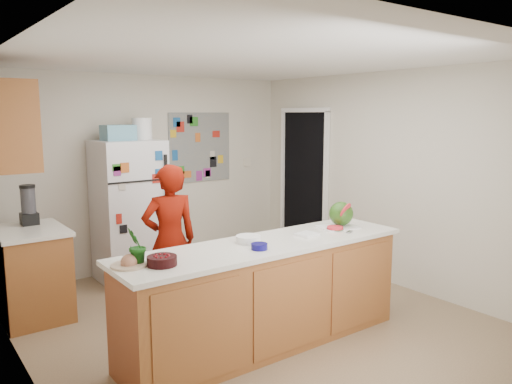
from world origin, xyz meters
TOP-DOWN VIEW (x-y plane):
  - floor at (0.00, 0.00)m, footprint 4.00×4.50m
  - wall_back at (0.00, 2.26)m, footprint 4.00×0.02m
  - wall_left at (-2.01, 0.00)m, footprint 0.02×4.50m
  - wall_right at (2.01, 0.00)m, footprint 0.02×4.50m
  - ceiling at (0.00, 0.00)m, footprint 4.00×4.50m
  - doorway at (1.99, 1.45)m, footprint 0.03×0.85m
  - peninsula_base at (-0.20, -0.50)m, footprint 2.60×0.62m
  - peninsula_top at (-0.20, -0.50)m, footprint 2.68×0.70m
  - side_counter_base at (-1.69, 1.35)m, footprint 0.60×0.80m
  - side_counter_top at (-1.69, 1.35)m, footprint 0.64×0.84m
  - upper_cabinets at (-1.82, 1.30)m, footprint 0.35×1.00m
  - refrigerator at (-0.45, 1.88)m, footprint 0.75×0.70m
  - fridge_top_bin at (-0.55, 1.88)m, footprint 0.35×0.28m
  - photo_collage at (0.75, 2.24)m, footprint 0.95×0.01m
  - person at (-0.55, 0.61)m, footprint 0.61×0.45m
  - blender_appliance at (-1.64, 1.55)m, footprint 0.14×0.14m
  - cutting_board at (0.70, -0.46)m, footprint 0.41×0.34m
  - watermelon at (0.76, -0.44)m, footprint 0.23×0.23m
  - watermelon_slice at (0.61, -0.51)m, footprint 0.15×0.15m
  - cherry_bowl at (-1.20, -0.56)m, footprint 0.27×0.27m
  - white_bowl at (-0.32, -0.41)m, footprint 0.22×0.22m
  - cobalt_bowl at (-0.37, -0.64)m, footprint 0.17×0.17m
  - plate at (-1.40, -0.44)m, footprint 0.35×0.35m
  - paper_towel at (0.25, -0.52)m, footprint 0.21×0.19m
  - keys at (0.65, -0.66)m, footprint 0.09×0.06m
  - potted_plant at (-1.34, -0.45)m, footprint 0.20×0.20m

SIDE VIEW (x-z plane):
  - floor at x=0.00m, z-range -0.02..0.00m
  - side_counter_base at x=-1.69m, z-range 0.00..0.86m
  - peninsula_base at x=-0.20m, z-range 0.00..0.88m
  - person at x=-0.55m, z-range 0.00..1.53m
  - refrigerator at x=-0.45m, z-range 0.00..1.70m
  - side_counter_top at x=-1.69m, z-range 0.86..0.90m
  - peninsula_top at x=-0.20m, z-range 0.88..0.92m
  - cutting_board at x=0.70m, z-range 0.92..0.93m
  - keys at x=0.65m, z-range 0.92..0.93m
  - plate at x=-1.40m, z-range 0.92..0.94m
  - paper_towel at x=0.25m, z-range 0.92..0.94m
  - watermelon_slice at x=0.61m, z-range 0.93..0.95m
  - cobalt_bowl at x=-0.37m, z-range 0.92..0.97m
  - white_bowl at x=-0.32m, z-range 0.92..0.98m
  - cherry_bowl at x=-1.20m, z-range 0.92..0.99m
  - doorway at x=1.99m, z-range 0.00..2.04m
  - watermelon at x=0.76m, z-range 0.93..1.17m
  - potted_plant at x=-1.34m, z-range 0.92..1.20m
  - blender_appliance at x=-1.64m, z-range 0.90..1.28m
  - wall_back at x=0.00m, z-range 0.00..2.50m
  - wall_left at x=-2.01m, z-range 0.00..2.50m
  - wall_right at x=2.01m, z-range 0.00..2.50m
  - photo_collage at x=0.75m, z-range 1.08..2.02m
  - fridge_top_bin at x=-0.55m, z-range 1.70..1.88m
  - upper_cabinets at x=-1.82m, z-range 1.50..2.30m
  - ceiling at x=0.00m, z-range 2.50..2.52m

